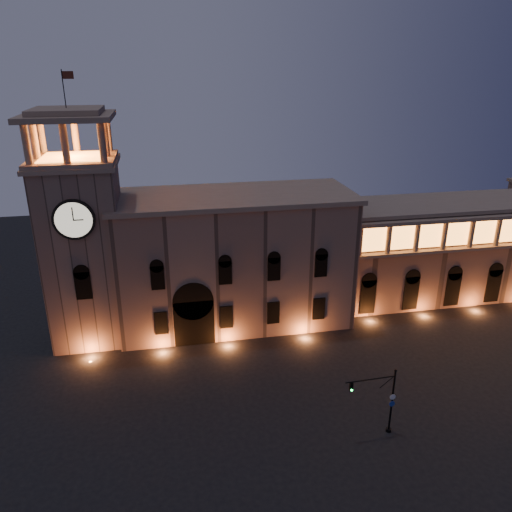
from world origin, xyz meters
name	(u,v)px	position (x,y,z in m)	size (l,w,h in m)	color
ground	(289,420)	(0.00, 0.00, 0.00)	(160.00, 160.00, 0.00)	black
government_building	(234,259)	(-2.08, 21.93, 8.77)	(30.80, 12.80, 17.60)	#7E6052
clock_tower	(84,244)	(-20.50, 20.98, 12.50)	(9.80, 9.80, 32.40)	#7E6052
colonnade_wing	(458,247)	(32.00, 23.92, 7.33)	(40.60, 11.50, 14.50)	#795B4D
traffic_light	(384,401)	(8.15, -3.40, 3.68)	(5.10, 0.61, 7.00)	black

